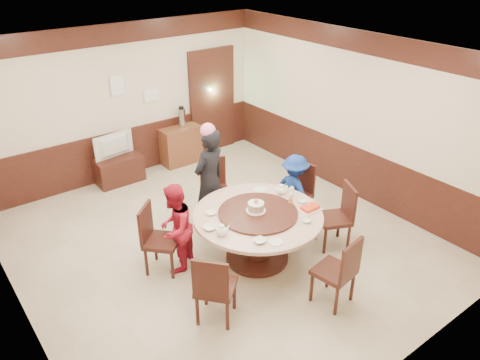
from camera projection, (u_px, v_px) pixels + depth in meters
room at (219, 178)px, 6.54m from camera, size 6.00×6.04×2.84m
banquet_table at (258, 227)px, 6.42m from camera, size 1.77×1.77×0.78m
chair_0 at (295, 204)px, 7.44m from camera, size 0.52×0.51×0.97m
chair_1 at (215, 199)px, 7.57m from camera, size 0.58×0.59×0.97m
chair_2 at (161, 250)px, 6.34m from camera, size 0.62×0.62×0.97m
chair_3 at (216, 298)px, 5.50m from camera, size 0.62×0.62×0.97m
chair_4 at (334, 282)px, 5.75m from camera, size 0.51×0.51×0.97m
chair_5 at (334, 227)px, 6.84m from camera, size 0.59×0.59×0.97m
person_standing at (210, 181)px, 7.02m from camera, size 0.68×0.54×1.65m
person_red at (175, 228)px, 6.21m from camera, size 0.78×0.76×1.27m
person_blue at (294, 190)px, 7.27m from camera, size 0.47×0.77×1.16m
birthday_cake at (256, 207)px, 6.30m from camera, size 0.27×0.27×0.19m
teapot_left at (222, 231)px, 5.84m from camera, size 0.17×0.15×0.13m
teapot_right at (281, 190)px, 6.79m from camera, size 0.17×0.15×0.13m
bowl_0 at (211, 213)px, 6.30m from camera, size 0.14×0.14×0.03m
bowl_1 at (306, 221)px, 6.13m from camera, size 0.13×0.13×0.04m
bowl_2 at (260, 241)px, 5.73m from camera, size 0.16×0.16×0.04m
bowl_3 at (302, 201)px, 6.58m from camera, size 0.12×0.12×0.04m
bowl_4 at (210, 228)px, 5.98m from camera, size 0.17×0.17×0.04m
saucer_near at (276, 242)px, 5.73m from camera, size 0.18×0.18×0.01m
saucer_far at (260, 190)px, 6.91m from camera, size 0.18×0.18×0.01m
shrimp_platter at (310, 208)px, 6.39m from camera, size 0.30×0.20×0.06m
bottle_0 at (291, 199)px, 6.52m from camera, size 0.06×0.06×0.16m
bottle_1 at (291, 193)px, 6.68m from camera, size 0.06×0.06×0.16m
tv_stand at (119, 169)px, 8.66m from camera, size 0.85×0.45×0.50m
television at (116, 146)px, 8.44m from camera, size 0.78×0.21×0.45m
side_cabinet at (181, 145)px, 9.35m from camera, size 0.80×0.40×0.75m
thermos at (182, 118)px, 9.12m from camera, size 0.15×0.15×0.38m
notice_left at (117, 85)px, 8.25m from camera, size 0.25×0.00×0.35m
notice_right at (152, 95)px, 8.73m from camera, size 0.30×0.00×0.22m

